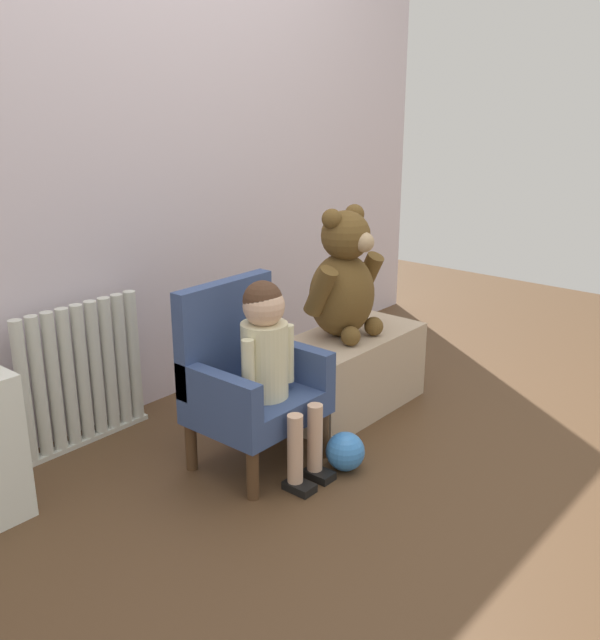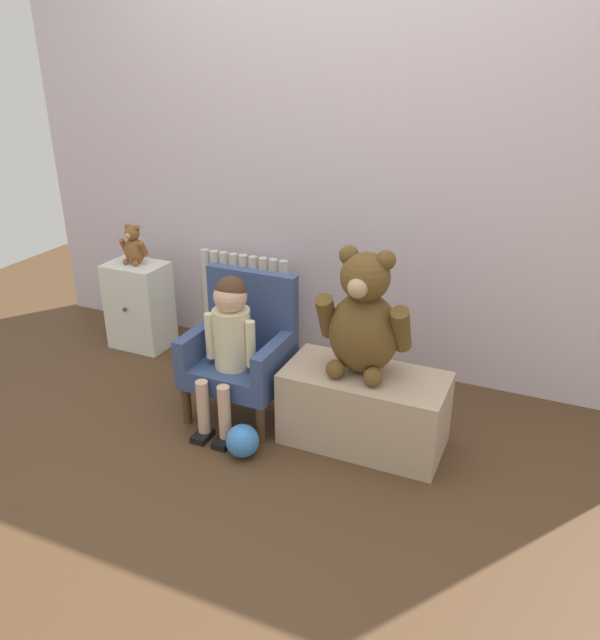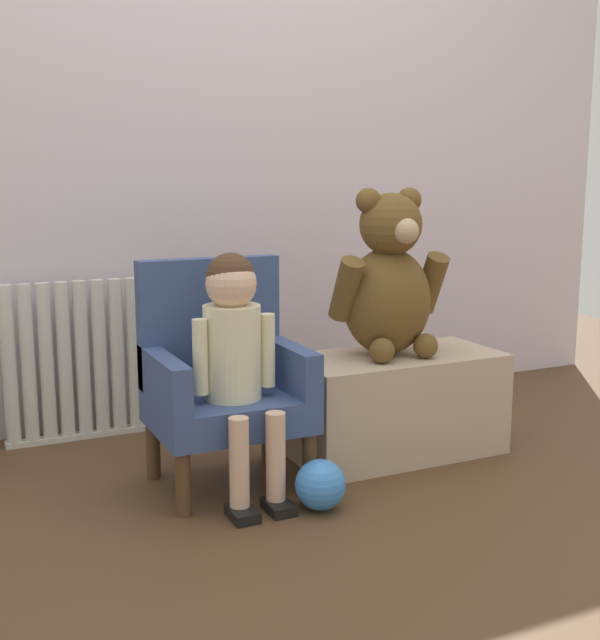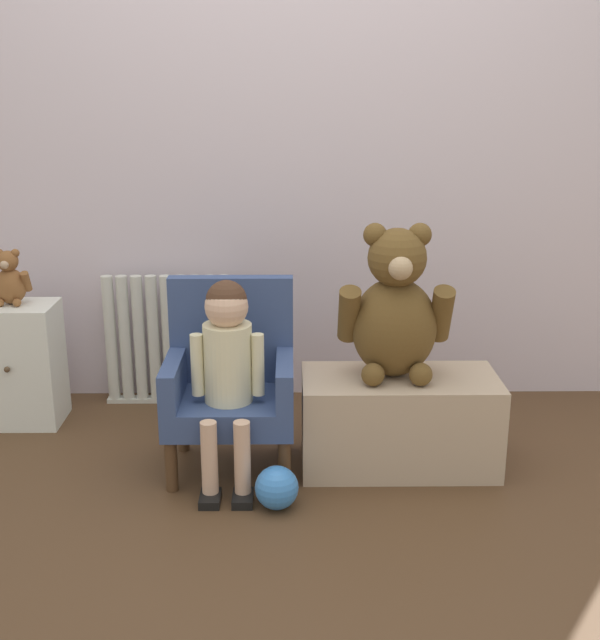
# 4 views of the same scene
# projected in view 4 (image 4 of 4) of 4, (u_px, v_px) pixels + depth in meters

# --- Properties ---
(ground_plane) EXTENTS (6.00, 6.00, 0.00)m
(ground_plane) POSITION_uv_depth(u_px,v_px,m) (291.00, 529.00, 2.55)
(ground_plane) COLOR #4E3520
(back_wall) EXTENTS (3.80, 0.05, 2.40)m
(back_wall) POSITION_uv_depth(u_px,v_px,m) (289.00, 122.00, 3.34)
(back_wall) COLOR silver
(back_wall) RESTS_ON ground_plane
(radiator) EXTENTS (0.56, 0.05, 0.57)m
(radiator) POSITION_uv_depth(u_px,v_px,m) (167.00, 341.00, 3.48)
(radiator) COLOR silver
(radiator) RESTS_ON ground_plane
(small_dresser) EXTENTS (0.33, 0.27, 0.51)m
(small_dresser) POSITION_uv_depth(u_px,v_px,m) (18.00, 364.00, 3.28)
(small_dresser) COLOR silver
(small_dresser) RESTS_ON ground_plane
(child_armchair) EXTENTS (0.45, 0.38, 0.69)m
(child_armchair) POSITION_uv_depth(u_px,v_px,m) (229.00, 380.00, 2.90)
(child_armchair) COLOR #364A79
(child_armchair) RESTS_ON ground_plane
(child_figure) EXTENTS (0.25, 0.35, 0.72)m
(child_figure) POSITION_uv_depth(u_px,v_px,m) (226.00, 354.00, 2.75)
(child_figure) COLOR beige
(child_figure) RESTS_ON ground_plane
(low_bench) EXTENTS (0.71, 0.35, 0.34)m
(low_bench) POSITION_uv_depth(u_px,v_px,m) (398.00, 421.00, 2.93)
(low_bench) COLOR tan
(low_bench) RESTS_ON ground_plane
(large_teddy_bear) EXTENTS (0.40, 0.28, 0.55)m
(large_teddy_bear) POSITION_uv_depth(u_px,v_px,m) (394.00, 310.00, 2.83)
(large_teddy_bear) COLOR brown
(large_teddy_bear) RESTS_ON low_bench
(small_teddy_bear) EXTENTS (0.16, 0.11, 0.22)m
(small_teddy_bear) POSITION_uv_depth(u_px,v_px,m) (9.00, 280.00, 3.19)
(small_teddy_bear) COLOR brown
(small_teddy_bear) RESTS_ON small_dresser
(toy_ball) EXTENTS (0.15, 0.15, 0.15)m
(toy_ball) POSITION_uv_depth(u_px,v_px,m) (276.00, 488.00, 2.65)
(toy_ball) COLOR #3B82D6
(toy_ball) RESTS_ON ground_plane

